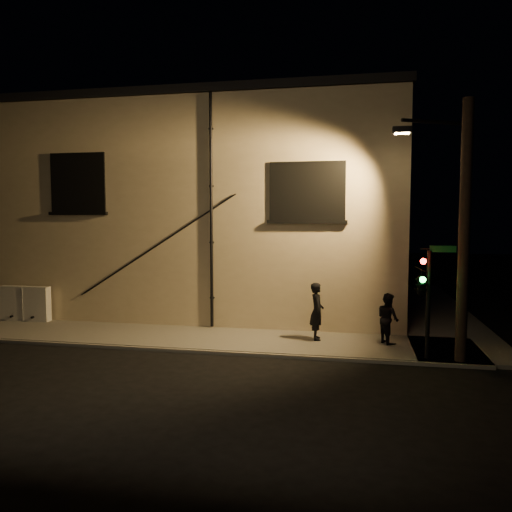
% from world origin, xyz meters
% --- Properties ---
extents(ground, '(90.00, 90.00, 0.00)m').
position_xyz_m(ground, '(0.00, 0.00, 0.00)').
color(ground, black).
extents(sidewalk, '(21.00, 16.00, 0.12)m').
position_xyz_m(sidewalk, '(1.22, 4.39, 0.06)').
color(sidewalk, slate).
rests_on(sidewalk, ground).
extents(building, '(16.20, 12.23, 8.80)m').
position_xyz_m(building, '(-3.00, 8.99, 4.40)').
color(building, beige).
rests_on(building, ground).
extents(utility_cabinet, '(2.02, 0.34, 1.33)m').
position_xyz_m(utility_cabinet, '(-9.21, 2.70, 0.78)').
color(utility_cabinet, silver).
rests_on(utility_cabinet, sidewalk).
extents(pedestrian_a, '(0.56, 0.75, 1.87)m').
position_xyz_m(pedestrian_a, '(2.05, 1.86, 1.05)').
color(pedestrian_a, black).
rests_on(pedestrian_a, sidewalk).
extents(pedestrian_b, '(0.90, 0.97, 1.60)m').
position_xyz_m(pedestrian_b, '(4.29, 1.82, 0.92)').
color(pedestrian_b, black).
rests_on(pedestrian_b, sidewalk).
extents(traffic_signal, '(1.19, 1.87, 3.19)m').
position_xyz_m(traffic_signal, '(5.07, 0.19, 2.26)').
color(traffic_signal, black).
rests_on(traffic_signal, sidewalk).
extents(streetlamp_pole, '(2.03, 1.39, 7.28)m').
position_xyz_m(streetlamp_pole, '(6.05, 0.26, 3.86)').
color(streetlamp_pole, black).
rests_on(streetlamp_pole, ground).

